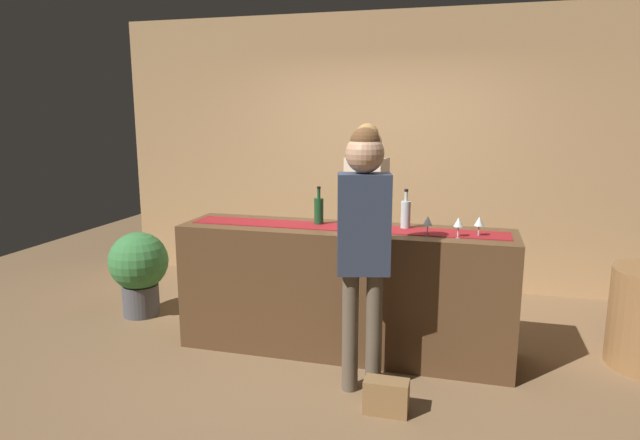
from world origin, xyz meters
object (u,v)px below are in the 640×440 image
wine_glass_near_customer (479,222)px  wine_glass_far_end (428,221)px  customer_sipping (364,231)px  wine_glass_mid_counter (458,223)px  bartender (366,202)px  wine_bottle_green (319,210)px  handbag (386,396)px  potted_plant_tall (139,268)px  wine_bottle_clear (406,214)px

wine_glass_near_customer → wine_glass_far_end: (-0.35, -0.07, 0.00)m
customer_sipping → wine_glass_near_customer: bearing=22.9°
wine_glass_mid_counter → bartender: bearing=138.6°
wine_bottle_green → bartender: bartender is taller
handbag → wine_glass_near_customer: bearing=57.2°
potted_plant_tall → handbag: (2.47, -1.11, -0.35)m
wine_glass_mid_counter → bartender: (-0.79, 0.70, 0.01)m
wine_bottle_clear → wine_glass_near_customer: size_ratio=2.10×
wine_glass_near_customer → handbag: wine_glass_near_customer is taller
wine_bottle_green → wine_glass_near_customer: 1.22m
wine_bottle_clear → wine_glass_far_end: 0.28m
customer_sipping → wine_glass_mid_counter: bearing=25.1°
wine_bottle_green → wine_glass_mid_counter: 1.08m
bartender → potted_plant_tall: bearing=23.1°
wine_bottle_green → customer_sipping: customer_sipping is taller
wine_bottle_green → potted_plant_tall: wine_bottle_green is taller
bartender → customer_sipping: bartender is taller
wine_bottle_clear → customer_sipping: 0.71m
customer_sipping → potted_plant_tall: bearing=145.3°
wine_bottle_clear → handbag: (0.02, -0.94, -1.00)m
wine_glass_near_customer → wine_bottle_green: bearing=174.9°
wine_glass_far_end → potted_plant_tall: 2.74m
customer_sipping → handbag: bearing=-64.9°
bartender → customer_sipping: size_ratio=1.00×
wine_glass_mid_counter → bartender: bartender is taller
handbag → wine_glass_far_end: bearing=77.4°
wine_bottle_clear → bartender: (-0.39, 0.49, 0.00)m
potted_plant_tall → wine_glass_mid_counter: bearing=-7.4°
bartender → potted_plant_tall: 2.19m
wine_bottle_clear → potted_plant_tall: (-2.46, 0.16, -0.66)m
wine_glass_far_end → bartender: bartender is taller
wine_glass_near_customer → bartender: 1.12m
handbag → potted_plant_tall: bearing=155.9°
wine_bottle_clear → customer_sipping: (-0.19, -0.69, -0.00)m
wine_bottle_clear → wine_glass_mid_counter: size_ratio=2.10×
bartender → customer_sipping: bearing=114.0°
wine_bottle_clear → potted_plant_tall: 2.55m
bartender → handbag: 1.79m
customer_sipping → potted_plant_tall: (-2.26, 0.85, -0.66)m
wine_bottle_clear → wine_glass_near_customer: 0.55m
wine_bottle_green → bartender: bearing=61.5°
wine_bottle_clear → wine_glass_far_end: size_ratio=2.10×
wine_glass_mid_counter → wine_glass_far_end: 0.21m
wine_glass_near_customer → bartender: (-0.93, 0.63, 0.01)m
wine_glass_far_end → handbag: size_ratio=0.51×
wine_bottle_green → handbag: bearing=-52.8°
wine_glass_near_customer → bartender: bearing=146.1°
potted_plant_tall → handbag: 2.73m
wine_bottle_clear → customer_sipping: bearing=-105.6°
bartender → wine_bottle_green: bearing=75.7°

